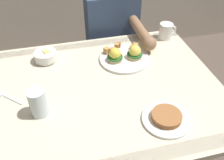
{
  "coord_description": "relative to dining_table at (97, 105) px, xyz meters",
  "views": [
    {
      "loc": [
        -0.13,
        -0.84,
        1.52
      ],
      "look_at": [
        0.08,
        0.0,
        0.78
      ],
      "focal_mm": 38.99,
      "sensor_mm": 36.0,
      "label": 1
    }
  ],
  "objects": [
    {
      "name": "diner_person",
      "position": [
        0.23,
        0.6,
        0.02
      ],
      "size": [
        0.34,
        0.54,
        1.14
      ],
      "color": "#33333D",
      "rests_on": "ground_plane"
    },
    {
      "name": "coffee_mug",
      "position": [
        0.51,
        0.36,
        0.16
      ],
      "size": [
        0.11,
        0.08,
        0.09
      ],
      "color": "white",
      "rests_on": "dining_table"
    },
    {
      "name": "side_plate",
      "position": [
        0.24,
        -0.26,
        0.12
      ],
      "size": [
        0.2,
        0.2,
        0.04
      ],
      "color": "white",
      "rests_on": "dining_table"
    },
    {
      "name": "dining_table",
      "position": [
        0.0,
        0.0,
        0.0
      ],
      "size": [
        1.2,
        0.9,
        0.74
      ],
      "color": "beige",
      "rests_on": "ground_plane"
    },
    {
      "name": "fruit_bowl",
      "position": [
        -0.22,
        0.29,
        0.14
      ],
      "size": [
        0.12,
        0.12,
        0.06
      ],
      "color": "white",
      "rests_on": "dining_table"
    },
    {
      "name": "water_glass_near",
      "position": [
        -0.26,
        -0.09,
        0.16
      ],
      "size": [
        0.07,
        0.07,
        0.13
      ],
      "color": "silver",
      "rests_on": "dining_table"
    },
    {
      "name": "eggs_benedict_plate",
      "position": [
        0.2,
        0.2,
        0.13
      ],
      "size": [
        0.27,
        0.27,
        0.09
      ],
      "color": "white",
      "rests_on": "dining_table"
    },
    {
      "name": "fork",
      "position": [
        -0.4,
        0.04,
        0.11
      ],
      "size": [
        0.13,
        0.12,
        0.0
      ],
      "color": "silver",
      "rests_on": "dining_table"
    }
  ]
}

